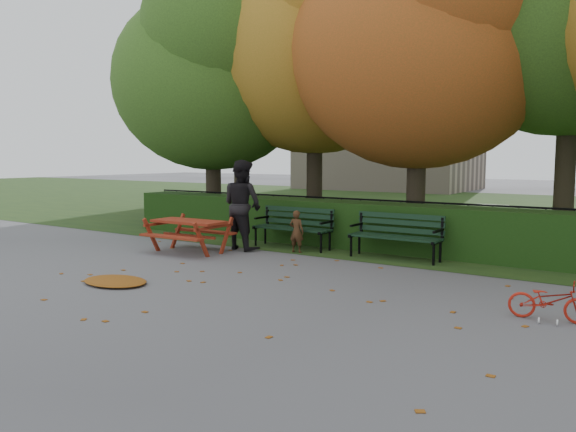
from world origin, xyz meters
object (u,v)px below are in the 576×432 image
Objects in this scene: bench_right at (397,232)px; bicycle at (550,301)px; tree_f at (242,50)px; tree_c at (430,29)px; bench_left at (294,224)px; tree_a at (215,65)px; picnic_table at (189,227)px; adult at (242,205)px; tree_b at (322,28)px; child at (297,231)px.

bench_right reaches higher than bicycle.
tree_c is at bearing -22.35° from tree_f.
tree_c is 5.31m from bench_left.
tree_c reaches higher than tree_a.
bench_right is (8.23, -5.54, -5.17)m from tree_f.
picnic_table is at bearing 74.75° from bicycle.
tree_c is 4.15× the size of adult.
adult is (3.08, -2.68, -3.56)m from tree_a.
tree_a is at bearing 57.29° from bicycle.
tree_b is 0.96× the size of tree_f.
picnic_table is at bearing -56.49° from tree_a.
tree_c is (6.02, 0.38, 0.30)m from tree_a.
bench_left reaches higher than picnic_table.
tree_a reaches higher than bicycle.
bench_left is at bearing -69.42° from tree_b.
tree_f is at bearing -42.41° from adult.
bench_left is 2.29m from picnic_table.
adult is at bearing 66.01° from bicycle.
child reaches higher than bicycle.
tree_b is at bearing 83.86° from picnic_table.
bicycle is at bearing -26.95° from bench_left.
child is (-2.01, -0.50, -0.08)m from bench_right.
bench_right is 0.93× the size of adult.
bench_right is (2.40, 0.00, 0.00)m from bench_left.
child is 5.74m from bicycle.
child is at bearing -52.20° from bench_left.
bench_left reaches higher than bicycle.
picnic_table is (-3.63, -3.99, -4.30)m from tree_c.
tree_b is 6.29m from child.
bench_left is (5.83, -5.54, -5.17)m from tree_f.
tree_c is at bearing 45.80° from picnic_table.
picnic_table is (4.33, -7.27, -5.17)m from tree_f.
tree_b is 3.42m from tree_c.
tree_f is 4.76× the size of adult.
tree_f is 10.13m from child.
picnic_table is at bearing -130.94° from bench_left.
bench_right is (0.27, -2.26, -4.30)m from tree_c.
bench_left is 0.93× the size of adult.
tree_b is at bearing 23.05° from tree_a.
picnic_table is at bearing -94.28° from tree_b.
tree_b is 6.83m from picnic_table.
picnic_table reaches higher than bicycle.
bicycle is at bearing -41.10° from tree_b.
tree_c is 4.95× the size of picnic_table.
tree_b is 5.32m from tree_f.
tree_f reaches higher than bicycle.
bench_right is at bearing 22.05° from picnic_table.
tree_b is 6.76m from bench_right.
bicycle is at bearing -26.46° from tree_a.
picnic_table is at bearing -132.33° from tree_c.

